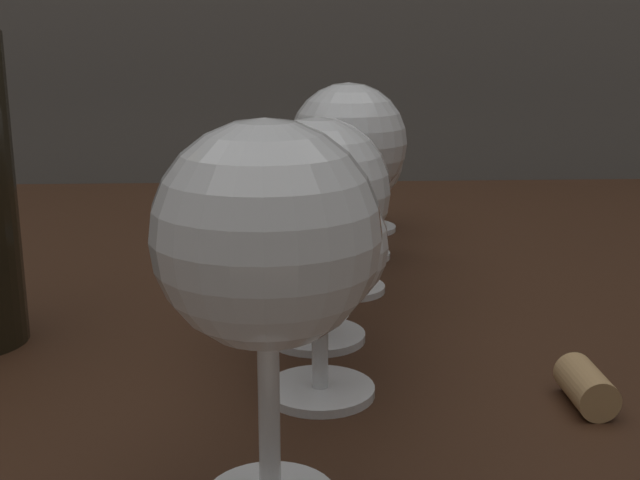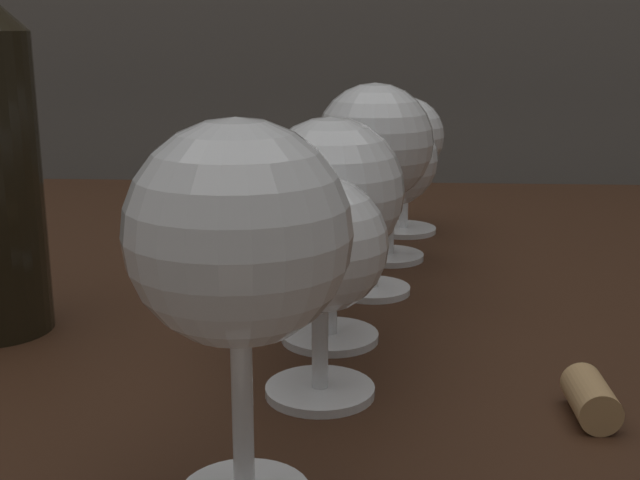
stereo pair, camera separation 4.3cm
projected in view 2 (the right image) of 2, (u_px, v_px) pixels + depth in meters
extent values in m
cube|color=#382114|center=(225.00, 296.00, 0.67)|extent=(1.49, 0.87, 0.03)
cylinder|color=white|center=(242.00, 401.00, 0.34)|extent=(0.01, 0.01, 0.08)
sphere|color=white|center=(238.00, 233.00, 0.32)|extent=(0.09, 0.09, 0.09)
ellipsoid|color=#470A16|center=(238.00, 245.00, 0.32)|extent=(0.08, 0.08, 0.03)
cylinder|color=white|center=(320.00, 390.00, 0.46)|extent=(0.06, 0.06, 0.00)
cylinder|color=white|center=(320.00, 338.00, 0.45)|extent=(0.01, 0.01, 0.06)
sphere|color=white|center=(320.00, 244.00, 0.43)|extent=(0.07, 0.07, 0.07)
ellipsoid|color=gold|center=(320.00, 245.00, 0.43)|extent=(0.06, 0.06, 0.03)
cylinder|color=white|center=(330.00, 336.00, 0.54)|extent=(0.06, 0.06, 0.00)
cylinder|color=white|center=(330.00, 286.00, 0.53)|extent=(0.01, 0.01, 0.06)
sphere|color=white|center=(330.00, 191.00, 0.51)|extent=(0.09, 0.09, 0.09)
ellipsoid|color=pink|center=(330.00, 188.00, 0.51)|extent=(0.08, 0.08, 0.05)
cylinder|color=white|center=(372.00, 289.00, 0.63)|extent=(0.06, 0.06, 0.00)
cylinder|color=white|center=(373.00, 234.00, 0.62)|extent=(0.01, 0.01, 0.08)
sphere|color=white|center=(374.00, 143.00, 0.60)|extent=(0.09, 0.09, 0.09)
ellipsoid|color=#EACC66|center=(374.00, 141.00, 0.60)|extent=(0.08, 0.08, 0.04)
cylinder|color=white|center=(388.00, 256.00, 0.72)|extent=(0.06, 0.06, 0.00)
cylinder|color=white|center=(389.00, 222.00, 0.72)|extent=(0.01, 0.01, 0.06)
sphere|color=white|center=(390.00, 159.00, 0.70)|extent=(0.08, 0.08, 0.08)
ellipsoid|color=beige|center=(390.00, 159.00, 0.70)|extent=(0.07, 0.07, 0.04)
cylinder|color=white|center=(403.00, 229.00, 0.82)|extent=(0.06, 0.06, 0.00)
cylinder|color=white|center=(404.00, 194.00, 0.81)|extent=(0.01, 0.01, 0.07)
sphere|color=white|center=(405.00, 136.00, 0.80)|extent=(0.07, 0.07, 0.07)
ellipsoid|color=maroon|center=(405.00, 138.00, 0.80)|extent=(0.07, 0.07, 0.03)
cylinder|color=tan|center=(591.00, 398.00, 0.43)|extent=(0.02, 0.04, 0.02)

